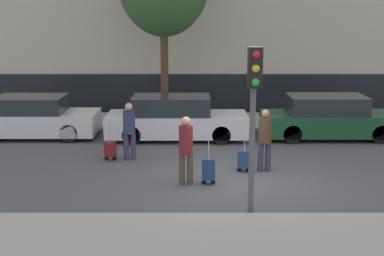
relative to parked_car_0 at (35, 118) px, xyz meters
The scene contains 14 objects.
ground_plane 7.90m from the parked_car_0, 37.02° to the right, with size 80.00×80.00×0.00m, color #4C4C4F.
sidewalk_near 10.58m from the parked_car_0, 53.49° to the right, with size 28.00×2.50×0.12m.
sidewalk_far 6.70m from the parked_car_0, 19.78° to the left, with size 28.00×3.00×0.12m.
parked_car_0 is the anchor object (origin of this frame).
parked_car_1 4.73m from the parked_car_0, ahead, with size 4.60×1.70×1.43m.
parked_car_2 9.83m from the parked_car_0, ahead, with size 4.56×1.71×1.43m.
pedestrian_left 4.50m from the parked_car_0, 38.99° to the right, with size 0.35×0.34×1.64m.
trolley_left 4.14m from the parked_car_0, 44.55° to the right, with size 0.34×0.29×1.07m.
pedestrian_center 7.19m from the parked_car_0, 44.61° to the right, with size 0.35×0.34×1.69m.
trolley_center 7.58m from the parked_car_0, 41.61° to the right, with size 0.34×0.29×1.18m.
pedestrian_right 8.18m from the parked_car_0, 28.67° to the right, with size 0.35×0.34×1.66m.
trolley_right 7.74m from the parked_car_0, 31.05° to the right, with size 0.34×0.29×1.12m.
traffic_light 9.79m from the parked_car_0, 47.60° to the right, with size 0.28×0.47×3.48m.
parked_bicycle 10.66m from the parked_car_0, 13.84° to the left, with size 1.77×0.06×0.96m.
Camera 1 is at (-1.02, -12.80, 4.17)m, focal length 50.00 mm.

